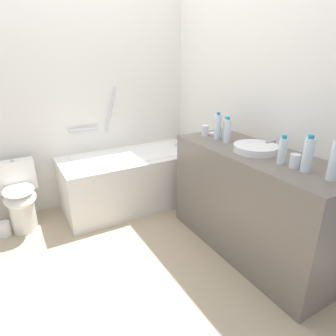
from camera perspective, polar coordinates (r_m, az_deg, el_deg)
The scene contains 18 objects.
ground_plane at distance 2.59m, azimuth -9.08°, elevation -17.14°, with size 3.62×3.62×0.00m, color tan.
wall_back_tiled at distance 3.28m, azimuth -18.52°, elevation 13.20°, with size 3.02×0.10×2.39m, color silver.
wall_right_mirror at distance 2.82m, azimuth 16.73°, elevation 12.22°, with size 0.10×2.82×2.39m, color silver.
bathtub at distance 3.28m, azimuth -6.89°, elevation -1.96°, with size 1.52×0.69×1.28m.
toilet at distance 3.11m, azimuth -27.05°, elevation -4.83°, with size 0.36×0.51×0.66m.
vanity_counter at distance 2.54m, azimuth 16.24°, elevation -6.61°, with size 0.57×1.50×0.89m, color #6B6056.
sink_basin at distance 2.37m, azimuth 16.77°, elevation 3.71°, with size 0.34×0.34×0.05m, color white.
sink_faucet at distance 2.51m, azimuth 19.94°, elevation 4.40°, with size 0.12×0.15×0.07m.
water_bottle_0 at distance 2.14m, azimuth 21.49°, elevation 3.15°, with size 0.06×0.06×0.20m.
water_bottle_1 at distance 2.05m, azimuth 25.70°, elevation 2.35°, with size 0.07×0.07×0.24m.
water_bottle_2 at distance 1.98m, azimuth 29.84°, elevation 1.25°, with size 0.06×0.06×0.26m.
water_bottle_3 at distance 2.64m, azimuth 11.38°, elevation 7.44°, with size 0.07×0.07×0.20m.
water_bottle_4 at distance 2.55m, azimuth 11.54°, elevation 7.17°, with size 0.06×0.06×0.22m.
water_bottle_5 at distance 2.63m, azimuth 9.70°, elevation 7.96°, with size 0.06×0.06×0.24m.
drinking_glass_0 at distance 2.74m, azimuth 7.27°, elevation 7.25°, with size 0.07×0.07×0.10m, color white.
drinking_glass_1 at distance 2.11m, azimuth 23.55°, elevation 1.28°, with size 0.07×0.07×0.09m, color white.
soap_dish at distance 2.81m, azimuth 8.84°, elevation 6.67°, with size 0.09×0.06×0.02m, color white.
toilet_paper_roll at distance 3.19m, azimuth -29.37°, elevation -10.38°, with size 0.11×0.11×0.14m, color white.
Camera 1 is at (-0.65, -1.93, 1.60)m, focal length 31.17 mm.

